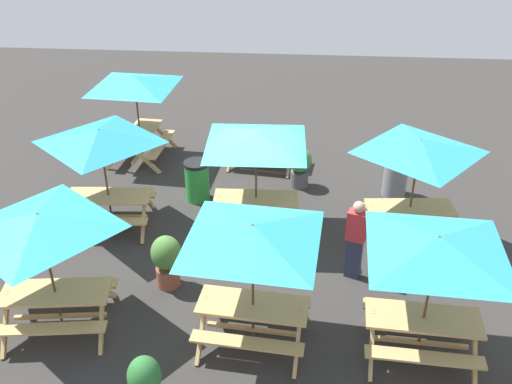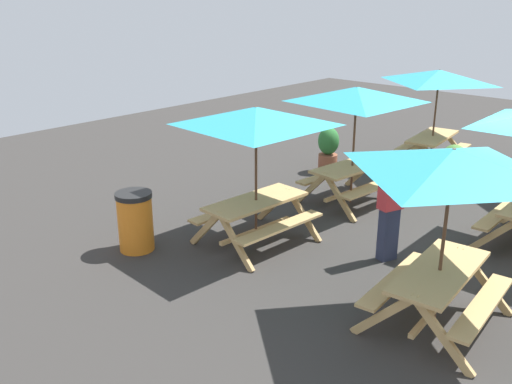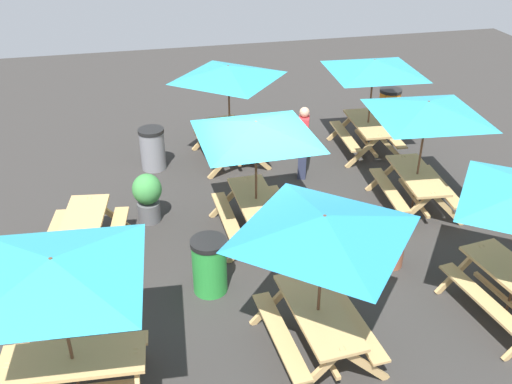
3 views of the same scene
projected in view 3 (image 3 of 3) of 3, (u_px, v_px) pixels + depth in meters
name	position (u px, v px, depth m)	size (l,w,h in m)	color
ground_plane	(274.00, 233.00, 10.91)	(26.74, 26.74, 0.00)	#33302D
picnic_table_0	(373.00, 73.00, 13.09)	(2.82, 2.82, 2.34)	tan
picnic_table_1	(55.00, 280.00, 6.50)	(2.82, 2.82, 2.34)	tan
picnic_table_2	(256.00, 138.00, 9.94)	(2.83, 2.83, 2.34)	tan
picnic_table_3	(228.00, 79.00, 12.68)	(2.18, 2.18, 2.34)	tan
picnic_table_5	(323.00, 236.00, 7.29)	(2.14, 2.14, 2.34)	tan
picnic_table_6	(426.00, 117.00, 10.78)	(2.82, 2.82, 2.34)	tan
picnic_table_7	(84.00, 230.00, 9.98)	(1.97, 1.74, 0.81)	tan
trash_bin_gray	(153.00, 149.00, 13.04)	(0.59, 0.59, 0.98)	gray
trash_bin_green	(210.00, 265.00, 9.21)	(0.59, 0.59, 0.98)	green
trash_bin_orange	(389.00, 106.00, 15.35)	(0.59, 0.59, 0.98)	orange
potted_plant_1	(393.00, 236.00, 9.77)	(0.56, 0.56, 1.08)	#935138
potted_plant_2	(148.00, 196.00, 11.04)	(0.57, 0.57, 1.01)	#59595B
person_standing	(303.00, 141.00, 12.46)	(0.41, 0.33, 1.67)	#2D334C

